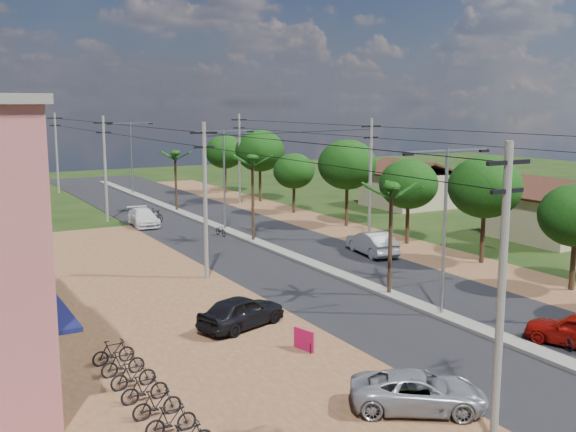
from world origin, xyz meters
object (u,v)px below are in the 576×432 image
(roadside_sign, at_px, (304,340))
(parked_scooter_row, at_px, (145,389))
(car_parked_dark, at_px, (241,312))
(car_red_near, at_px, (576,331))
(moto_rider_east, at_px, (559,338))
(car_silver_mid, at_px, (372,244))
(car_parked_silver, at_px, (419,393))
(car_white_far, at_px, (143,218))

(roadside_sign, xyz_separation_m, parked_scooter_row, (-7.18, -1.52, 0.05))
(car_parked_dark, relative_size, roadside_sign, 4.01)
(car_red_near, xyz_separation_m, moto_rider_east, (-0.66, 0.29, -0.27))
(car_parked_dark, bearing_deg, moto_rider_east, -148.73)
(roadside_sign, relative_size, parked_scooter_row, 0.13)
(car_silver_mid, xyz_separation_m, parked_scooter_row, (-20.18, -14.47, -0.28))
(car_red_near, height_order, car_parked_silver, car_red_near)
(car_parked_silver, height_order, car_parked_dark, car_parked_dark)
(car_parked_silver, bearing_deg, parked_scooter_row, 90.24)
(car_red_near, bearing_deg, car_parked_dark, -61.50)
(moto_rider_east, height_order, parked_scooter_row, parked_scooter_row)
(car_red_near, relative_size, parked_scooter_row, 0.49)
(car_parked_dark, xyz_separation_m, roadside_sign, (0.99, -3.84, -0.28))
(car_white_far, xyz_separation_m, parked_scooter_row, (-10.18, -32.45, -0.20))
(parked_scooter_row, bearing_deg, roadside_sign, 11.92)
(car_parked_dark, distance_m, parked_scooter_row, 8.18)
(car_red_near, xyz_separation_m, car_parked_dark, (-11.04, 9.04, 0.04))
(car_parked_silver, bearing_deg, roadside_sign, 37.72)
(car_parked_dark, bearing_deg, car_white_far, -27.01)
(moto_rider_east, distance_m, parked_scooter_row, 16.92)
(parked_scooter_row, bearing_deg, car_silver_mid, 35.65)
(car_parked_silver, relative_size, moto_rider_east, 2.74)
(car_white_far, distance_m, roadside_sign, 31.08)
(car_white_far, bearing_deg, roadside_sign, -91.44)
(car_white_far, distance_m, parked_scooter_row, 34.01)
(moto_rider_east, relative_size, roadside_sign, 1.52)
(car_silver_mid, height_order, car_white_far, car_silver_mid)
(roadside_sign, height_order, parked_scooter_row, parked_scooter_row)
(car_silver_mid, height_order, parked_scooter_row, car_silver_mid)
(car_silver_mid, relative_size, car_parked_silver, 1.06)
(car_white_far, relative_size, car_parked_silver, 1.07)
(car_white_far, xyz_separation_m, car_parked_silver, (-2.50, -37.45, -0.07))
(car_parked_silver, xyz_separation_m, moto_rider_east, (8.89, 1.61, -0.19))
(car_red_near, bearing_deg, car_white_far, -101.15)
(roadside_sign, bearing_deg, moto_rider_east, -42.48)
(parked_scooter_row, bearing_deg, moto_rider_east, -11.58)
(car_parked_dark, bearing_deg, car_silver_mid, -75.53)
(car_parked_silver, bearing_deg, car_red_near, -48.83)
(car_white_far, xyz_separation_m, moto_rider_east, (6.39, -35.85, -0.27))
(car_red_near, height_order, moto_rider_east, car_red_near)
(car_red_near, height_order, parked_scooter_row, car_red_near)
(car_silver_mid, relative_size, car_white_far, 0.99)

